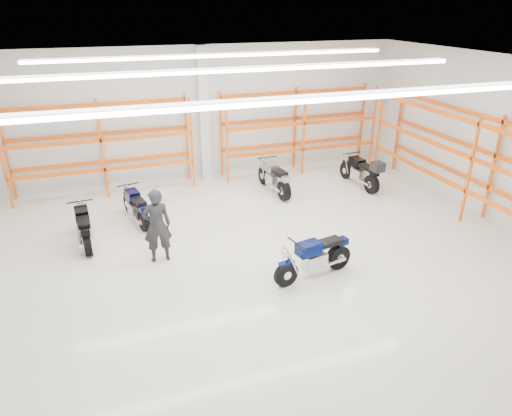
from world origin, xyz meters
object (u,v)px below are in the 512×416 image
object	(u,v)px
motorcycle_back_c	(275,179)
structural_column	(204,115)
motorcycle_main	(317,258)
motorcycle_back_d	(362,172)
standing_man	(157,226)
motorcycle_back_b	(136,207)
motorcycle_back_a	(84,228)

from	to	relation	value
motorcycle_back_c	structural_column	world-z (taller)	structural_column
motorcycle_main	motorcycle_back_d	distance (m)	5.90
structural_column	standing_man	bearing A→B (deg)	-114.25
motorcycle_back_b	motorcycle_back_d	distance (m)	7.44
motorcycle_back_a	motorcycle_back_d	distance (m)	8.89
motorcycle_back_d	motorcycle_main	bearing A→B (deg)	-130.33
motorcycle_back_a	standing_man	size ratio (longest dim) A/B	1.10
motorcycle_main	structural_column	distance (m)	7.38
motorcycle_back_b	motorcycle_back_c	world-z (taller)	motorcycle_back_c
standing_man	motorcycle_back_c	bearing A→B (deg)	-143.77
motorcycle_back_c	standing_man	xyz separation A→B (m)	(-4.16, -3.13, 0.43)
motorcycle_main	motorcycle_back_b	distance (m)	5.52
motorcycle_back_c	standing_man	distance (m)	5.23
motorcycle_back_b	structural_column	bearing A→B (deg)	47.50
motorcycle_back_a	motorcycle_back_b	world-z (taller)	motorcycle_back_a
standing_man	motorcycle_back_d	bearing A→B (deg)	-160.33
motorcycle_main	motorcycle_back_c	size ratio (longest dim) A/B	0.94
motorcycle_back_a	motorcycle_back_c	world-z (taller)	motorcycle_back_c
motorcycle_main	standing_man	size ratio (longest dim) A/B	1.10
motorcycle_back_a	structural_column	distance (m)	5.87
motorcycle_back_d	standing_man	xyz separation A→B (m)	(-7.10, -2.64, 0.39)
motorcycle_back_d	standing_man	size ratio (longest dim) A/B	1.19
structural_column	motorcycle_back_d	bearing A→B (deg)	-28.80
motorcycle_back_c	standing_man	world-z (taller)	standing_man
motorcycle_back_a	motorcycle_back_c	bearing A→B (deg)	16.39
motorcycle_main	motorcycle_back_b	size ratio (longest dim) A/B	1.03
motorcycle_back_a	structural_column	bearing A→B (deg)	43.38
motorcycle_back_c	motorcycle_back_b	bearing A→B (deg)	-169.67
motorcycle_main	motorcycle_back_d	size ratio (longest dim) A/B	0.93
motorcycle_back_a	standing_man	xyz separation A→B (m)	(1.70, -1.40, 0.46)
motorcycle_back_d	motorcycle_back_b	bearing A→B (deg)	-177.48
motorcycle_back_b	structural_column	distance (m)	4.36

